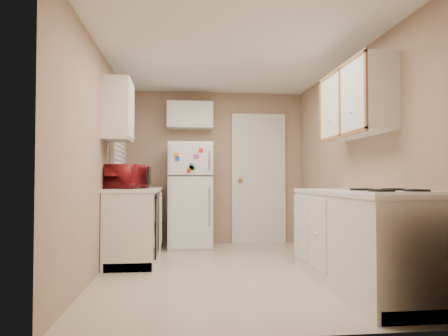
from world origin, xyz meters
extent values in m
plane|color=beige|center=(0.00, 0.00, 0.00)|extent=(3.80, 3.80, 0.00)
plane|color=white|center=(0.00, 0.00, 2.40)|extent=(3.80, 3.80, 0.00)
plane|color=tan|center=(-1.40, 0.00, 1.20)|extent=(3.80, 3.80, 0.00)
plane|color=tan|center=(1.40, 0.00, 1.20)|extent=(3.80, 3.80, 0.00)
plane|color=tan|center=(0.00, 1.90, 1.20)|extent=(2.80, 2.80, 0.00)
plane|color=tan|center=(0.00, -1.90, 1.20)|extent=(2.80, 2.80, 0.00)
cube|color=silver|center=(-1.10, 0.90, 0.45)|extent=(0.60, 1.80, 0.90)
cube|color=black|center=(-0.81, 0.30, 0.49)|extent=(0.03, 0.58, 0.72)
cube|color=gray|center=(-1.10, 1.05, 0.86)|extent=(0.54, 0.74, 0.16)
imported|color=maroon|center=(-1.15, 0.33, 1.05)|extent=(0.56, 0.41, 0.34)
imported|color=white|center=(-1.15, 1.32, 1.00)|extent=(0.10, 0.10, 0.19)
cube|color=silver|center=(-1.36, 1.05, 1.60)|extent=(0.10, 0.98, 1.08)
cube|color=silver|center=(-1.25, 0.22, 1.80)|extent=(0.30, 0.45, 0.70)
cube|color=silver|center=(-0.39, 1.51, 0.77)|extent=(0.65, 0.63, 1.55)
cube|color=silver|center=(-0.40, 1.75, 2.00)|extent=(0.70, 0.30, 0.40)
cube|color=silver|center=(0.70, 1.86, 1.02)|extent=(0.86, 0.06, 2.08)
cube|color=silver|center=(1.10, -0.80, 0.45)|extent=(0.60, 2.00, 0.90)
cube|color=silver|center=(1.12, -1.38, 0.43)|extent=(0.57, 0.70, 0.85)
cube|color=silver|center=(1.25, -0.50, 1.80)|extent=(0.30, 1.20, 0.70)
camera|label=1|loc=(-0.51, -4.41, 1.00)|focal=32.00mm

